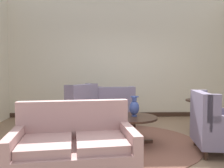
% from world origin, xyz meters
% --- Properties ---
extents(ground, '(8.63, 8.63, 0.00)m').
position_xyz_m(ground, '(0.00, 0.00, 0.00)').
color(ground, '#896B51').
extents(wall_back, '(6.33, 0.08, 3.36)m').
position_xyz_m(wall_back, '(0.00, 2.72, 1.68)').
color(wall_back, beige).
rests_on(wall_back, ground).
extents(baseboard_back, '(6.17, 0.03, 0.12)m').
position_xyz_m(baseboard_back, '(0.00, 2.66, 0.06)').
color(baseboard_back, '#382319').
rests_on(baseboard_back, ground).
extents(area_rug, '(2.64, 2.64, 0.01)m').
position_xyz_m(area_rug, '(0.00, 0.30, 0.01)').
color(area_rug, brown).
rests_on(area_rug, ground).
extents(coffee_table, '(0.86, 0.86, 0.50)m').
position_xyz_m(coffee_table, '(0.10, 0.22, 0.41)').
color(coffee_table, '#382319').
rests_on(coffee_table, ground).
extents(porcelain_vase, '(0.18, 0.18, 0.36)m').
position_xyz_m(porcelain_vase, '(0.13, 0.26, 0.66)').
color(porcelain_vase, '#384C93').
rests_on(porcelain_vase, coffee_table).
extents(settee, '(1.56, 1.06, 0.92)m').
position_xyz_m(settee, '(-0.77, -1.06, 0.39)').
color(settee, tan).
rests_on(settee, ground).
extents(armchair_back_corner, '(0.97, 0.90, 0.98)m').
position_xyz_m(armchair_back_corner, '(1.42, -0.25, 0.42)').
color(armchair_back_corner, slate).
rests_on(armchair_back_corner, ground).
extents(armchair_far_left, '(1.09, 1.07, 1.04)m').
position_xyz_m(armchair_far_left, '(-1.02, 0.96, 0.44)').
color(armchair_far_left, slate).
rests_on(armchair_far_left, ground).
extents(armchair_near_sideboard, '(0.89, 0.96, 0.95)m').
position_xyz_m(armchair_near_sideboard, '(-0.17, 1.49, 0.41)').
color(armchair_near_sideboard, slate).
rests_on(armchair_near_sideboard, ground).
extents(side_table, '(0.59, 0.59, 0.70)m').
position_xyz_m(side_table, '(1.61, 0.96, 0.43)').
color(side_table, '#382319').
rests_on(side_table, ground).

